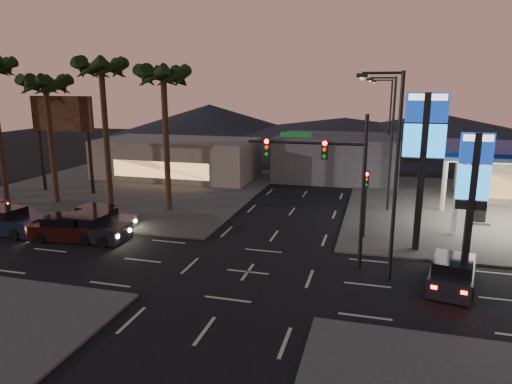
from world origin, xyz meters
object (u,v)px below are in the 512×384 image
(pylon_sign_short, at_px, (474,178))
(car_lane_b_front, at_px, (101,220))
(car_lane_a_mid, at_px, (69,229))
(car_lane_a_front, at_px, (90,229))
(car_lane_b_mid, at_px, (98,217))
(traffic_signal_mast, at_px, (329,169))
(suv_station, at_px, (452,273))
(car_lane_a_rear, at_px, (7,221))
(pylon_sign_tall, at_px, (424,141))

(pylon_sign_short, xyz_separation_m, car_lane_b_front, (-22.34, -0.28, -4.01))
(car_lane_a_mid, relative_size, car_lane_b_front, 1.10)
(car_lane_a_mid, bearing_deg, car_lane_a_front, 11.75)
(car_lane_b_mid, bearing_deg, traffic_signal_mast, -10.75)
(car_lane_b_front, bearing_deg, traffic_signal_mast, -8.43)
(pylon_sign_short, xyz_separation_m, traffic_signal_mast, (-7.24, -2.51, 0.57))
(pylon_sign_short, bearing_deg, suv_station, -107.77)
(car_lane_a_mid, distance_m, car_lane_a_rear, 4.77)
(pylon_sign_tall, height_order, pylon_sign_short, pylon_sign_tall)
(pylon_sign_tall, distance_m, car_lane_a_rear, 26.26)
(traffic_signal_mast, height_order, car_lane_a_rear, traffic_signal_mast)
(pylon_sign_tall, distance_m, car_lane_a_front, 20.42)
(car_lane_a_front, bearing_deg, pylon_sign_short, 5.82)
(car_lane_a_mid, bearing_deg, pylon_sign_short, 6.16)
(pylon_sign_tall, height_order, car_lane_a_mid, pylon_sign_tall)
(pylon_sign_short, bearing_deg, car_lane_b_front, -179.29)
(traffic_signal_mast, relative_size, car_lane_a_rear, 1.54)
(suv_station, bearing_deg, car_lane_b_front, 171.18)
(car_lane_b_mid, height_order, suv_station, suv_station)
(pylon_sign_short, bearing_deg, car_lane_a_rear, -175.07)
(car_lane_a_front, relative_size, car_lane_a_mid, 1.02)
(suv_station, bearing_deg, car_lane_b_mid, 169.51)
(car_lane_a_mid, bearing_deg, pylon_sign_tall, 9.61)
(car_lane_b_front, relative_size, suv_station, 0.92)
(pylon_sign_short, height_order, car_lane_a_rear, pylon_sign_short)
(pylon_sign_short, height_order, car_lane_a_mid, pylon_sign_short)
(pylon_sign_tall, xyz_separation_m, pylon_sign_short, (2.50, -1.00, -1.74))
(pylon_sign_short, xyz_separation_m, car_lane_a_front, (-21.86, -2.23, -3.93))
(traffic_signal_mast, bearing_deg, car_lane_a_mid, 179.95)
(pylon_sign_tall, height_order, suv_station, pylon_sign_tall)
(car_lane_b_front, distance_m, suv_station, 21.45)
(pylon_sign_short, xyz_separation_m, car_lane_a_rear, (-27.93, -2.41, -3.89))
(traffic_signal_mast, xyz_separation_m, car_lane_b_mid, (-15.85, 3.01, -4.60))
(pylon_sign_tall, height_order, car_lane_b_mid, pylon_sign_tall)
(pylon_sign_tall, distance_m, car_lane_b_mid, 21.39)
(pylon_sign_short, height_order, car_lane_b_front, pylon_sign_short)
(traffic_signal_mast, relative_size, car_lane_b_mid, 1.86)
(pylon_sign_short, bearing_deg, traffic_signal_mast, -160.87)
(car_lane_a_front, xyz_separation_m, suv_station, (20.71, -1.34, -0.04))
(pylon_sign_tall, xyz_separation_m, car_lane_a_front, (-19.36, -3.23, -5.66))
(suv_station, bearing_deg, car_lane_a_front, 176.30)
(pylon_sign_tall, xyz_separation_m, car_lane_b_mid, (-20.59, -0.50, -5.76))
(pylon_sign_short, bearing_deg, car_lane_a_mid, -173.84)
(car_lane_a_front, distance_m, car_lane_b_front, 2.01)
(pylon_sign_short, distance_m, car_lane_b_mid, 23.44)
(traffic_signal_mast, distance_m, car_lane_b_mid, 16.77)
(car_lane_b_front, bearing_deg, car_lane_a_mid, -110.41)
(traffic_signal_mast, relative_size, car_lane_a_mid, 1.67)
(pylon_sign_short, height_order, car_lane_b_mid, pylon_sign_short)
(pylon_sign_short, relative_size, suv_station, 1.48)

